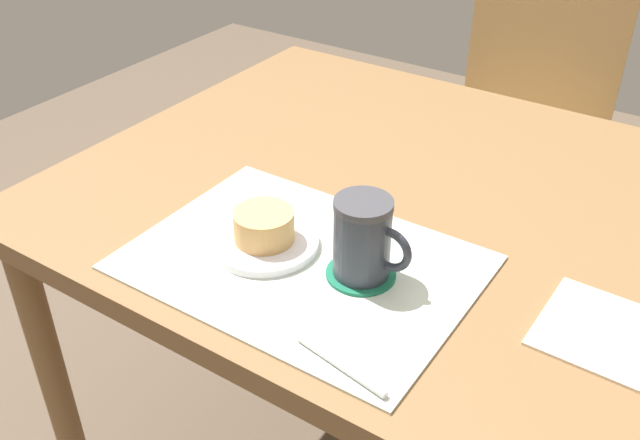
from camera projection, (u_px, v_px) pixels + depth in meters
The scene contains 9 objects.
dining_table at pixel (387, 229), 1.18m from camera, with size 1.01×0.89×0.73m.
wooden_chair at pixel (523, 140), 1.83m from camera, with size 0.47×0.47×0.86m.
placemat at pixel (304, 263), 0.96m from camera, with size 0.46×0.33×0.00m, color silver.
pastry_plate at pixel (265, 242), 0.99m from camera, with size 0.15×0.15×0.01m, color white.
pastry at pixel (264, 226), 0.98m from camera, with size 0.08×0.08×0.04m, color #E0A860.
coffee_coaster at pixel (361, 273), 0.94m from camera, with size 0.09×0.09×0.01m, color #196B4C.
coffee_mug at pixel (364, 238), 0.91m from camera, with size 0.11×0.08×0.11m.
teaspoon at pixel (341, 365), 0.80m from camera, with size 0.01×0.01×0.13m, color silver.
paper_napkin at pixel (605, 332), 0.85m from camera, with size 0.15×0.15×0.00m, color silver.
Camera 1 is at (0.45, -0.88, 1.31)m, focal length 40.00 mm.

